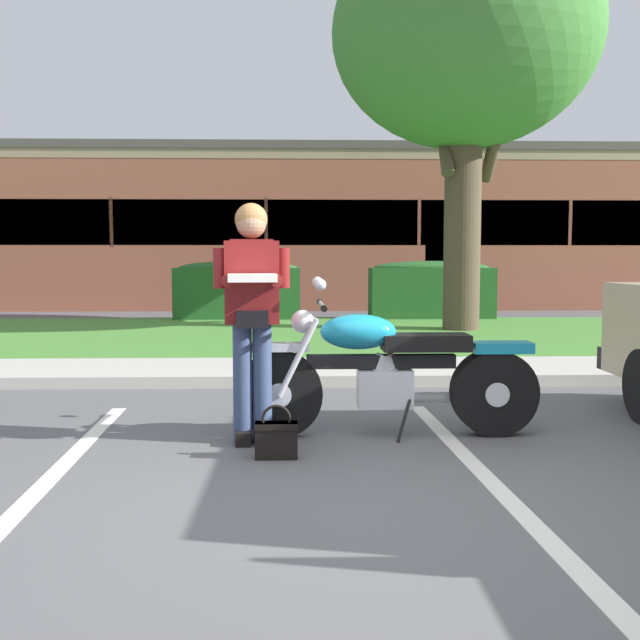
# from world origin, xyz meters

# --- Properties ---
(ground_plane) EXTENTS (140.00, 140.00, 0.00)m
(ground_plane) POSITION_xyz_m (0.00, 0.00, 0.00)
(ground_plane) COLOR #565659
(curb_strip) EXTENTS (60.00, 0.20, 0.12)m
(curb_strip) POSITION_xyz_m (0.00, 3.47, 0.06)
(curb_strip) COLOR #B7B2A8
(curb_strip) RESTS_ON ground
(concrete_walk) EXTENTS (60.00, 1.50, 0.08)m
(concrete_walk) POSITION_xyz_m (0.00, 4.32, 0.04)
(concrete_walk) COLOR #B7B2A8
(concrete_walk) RESTS_ON ground
(grass_lawn) EXTENTS (60.00, 6.17, 0.06)m
(grass_lawn) POSITION_xyz_m (0.00, 8.15, 0.03)
(grass_lawn) COLOR #478433
(grass_lawn) RESTS_ON ground
(stall_stripe_0) EXTENTS (0.28, 4.40, 0.01)m
(stall_stripe_0) POSITION_xyz_m (-1.86, 0.20, 0.00)
(stall_stripe_0) COLOR silver
(stall_stripe_0) RESTS_ON ground
(stall_stripe_1) EXTENTS (0.28, 4.40, 0.01)m
(stall_stripe_1) POSITION_xyz_m (0.77, 0.20, 0.00)
(stall_stripe_1) COLOR silver
(stall_stripe_1) RESTS_ON ground
(motorcycle) EXTENTS (2.24, 0.82, 1.18)m
(motorcycle) POSITION_xyz_m (0.38, 1.35, 0.48)
(motorcycle) COLOR black
(motorcycle) RESTS_ON ground
(rider_person) EXTENTS (0.53, 0.60, 1.70)m
(rider_person) POSITION_xyz_m (-0.70, 1.16, 1.01)
(rider_person) COLOR black
(rider_person) RESTS_ON ground
(handbag) EXTENTS (0.28, 0.13, 0.36)m
(handbag) POSITION_xyz_m (-0.52, 0.76, 0.14)
(handbag) COLOR black
(handbag) RESTS_ON ground
(shade_tree) EXTENTS (4.56, 4.56, 7.05)m
(shade_tree) POSITION_xyz_m (2.50, 8.78, 5.06)
(shade_tree) COLOR #4C3D2D
(shade_tree) RESTS_ON ground
(hedge_left) EXTENTS (2.57, 0.90, 1.24)m
(hedge_left) POSITION_xyz_m (-1.60, 11.28, 0.65)
(hedge_left) COLOR #235623
(hedge_left) RESTS_ON ground
(hedge_center_left) EXTENTS (2.55, 0.90, 1.24)m
(hedge_center_left) POSITION_xyz_m (2.42, 11.28, 0.65)
(hedge_center_left) COLOR #235623
(hedge_center_left) RESTS_ON ground
(brick_building) EXTENTS (22.11, 8.68, 4.12)m
(brick_building) POSITION_xyz_m (-1.12, 18.24, 2.06)
(brick_building) COLOR #93513D
(brick_building) RESTS_ON ground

